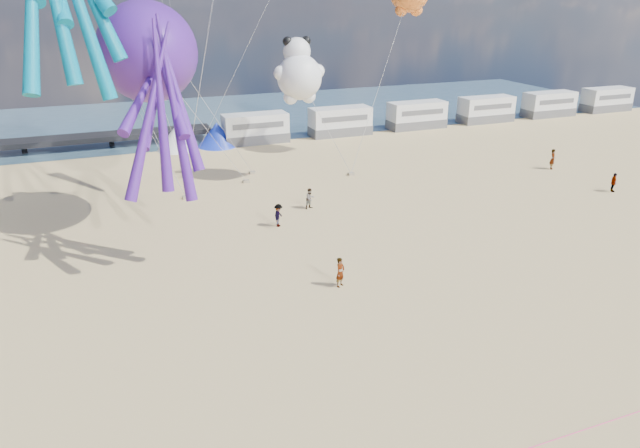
# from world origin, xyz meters

# --- Properties ---
(ground) EXTENTS (120.00, 120.00, 0.00)m
(ground) POSITION_xyz_m (0.00, 0.00, 0.00)
(ground) COLOR #DDBE7F
(ground) RESTS_ON ground
(water) EXTENTS (120.00, 120.00, 0.00)m
(water) POSITION_xyz_m (0.00, 55.00, 0.02)
(water) COLOR #375569
(water) RESTS_ON ground
(motorhome_0) EXTENTS (6.60, 2.50, 3.00)m
(motorhome_0) POSITION_xyz_m (6.00, 40.00, 1.50)
(motorhome_0) COLOR silver
(motorhome_0) RESTS_ON ground
(motorhome_1) EXTENTS (6.60, 2.50, 3.00)m
(motorhome_1) POSITION_xyz_m (15.50, 40.00, 1.50)
(motorhome_1) COLOR silver
(motorhome_1) RESTS_ON ground
(motorhome_2) EXTENTS (6.60, 2.50, 3.00)m
(motorhome_2) POSITION_xyz_m (25.00, 40.00, 1.50)
(motorhome_2) COLOR silver
(motorhome_2) RESTS_ON ground
(motorhome_3) EXTENTS (6.60, 2.50, 3.00)m
(motorhome_3) POSITION_xyz_m (34.50, 40.00, 1.50)
(motorhome_3) COLOR silver
(motorhome_3) RESTS_ON ground
(motorhome_4) EXTENTS (6.60, 2.50, 3.00)m
(motorhome_4) POSITION_xyz_m (44.00, 40.00, 1.50)
(motorhome_4) COLOR silver
(motorhome_4) RESTS_ON ground
(motorhome_5) EXTENTS (6.60, 2.50, 3.00)m
(motorhome_5) POSITION_xyz_m (53.50, 40.00, 1.50)
(motorhome_5) COLOR silver
(motorhome_5) RESTS_ON ground
(tent_white) EXTENTS (4.00, 4.00, 2.40)m
(tent_white) POSITION_xyz_m (-2.00, 40.00, 1.20)
(tent_white) COLOR white
(tent_white) RESTS_ON ground
(tent_blue) EXTENTS (4.00, 4.00, 2.40)m
(tent_blue) POSITION_xyz_m (2.00, 40.00, 1.20)
(tent_blue) COLOR #1933CC
(tent_blue) RESTS_ON ground
(standing_person) EXTENTS (0.71, 0.66, 1.63)m
(standing_person) POSITION_xyz_m (1.78, 8.01, 0.81)
(standing_person) COLOR tan
(standing_person) RESTS_ON ground
(beachgoer_1) EXTENTS (0.86, 0.71, 1.51)m
(beachgoer_1) POSITION_xyz_m (4.40, 19.59, 0.75)
(beachgoer_1) COLOR #7F6659
(beachgoer_1) RESTS_ON ground
(beachgoer_2) EXTENTS (0.92, 0.96, 1.55)m
(beachgoer_2) POSITION_xyz_m (1.28, 17.17, 0.78)
(beachgoer_2) COLOR #7F6659
(beachgoer_2) RESTS_ON ground
(beachgoer_3) EXTENTS (0.96, 1.12, 1.51)m
(beachgoer_3) POSITION_xyz_m (27.65, 14.52, 0.75)
(beachgoer_3) COLOR #7F6659
(beachgoer_3) RESTS_ON ground
(beachgoer_5) EXTENTS (1.41, 1.64, 1.78)m
(beachgoer_5) POSITION_xyz_m (27.70, 21.20, 0.89)
(beachgoer_5) COLOR #7F6659
(beachgoer_5) RESTS_ON ground
(sandbag_a) EXTENTS (0.50, 0.35, 0.22)m
(sandbag_a) POSITION_xyz_m (-3.59, 24.97, 0.11)
(sandbag_a) COLOR gray
(sandbag_a) RESTS_ON ground
(sandbag_b) EXTENTS (0.50, 0.35, 0.22)m
(sandbag_b) POSITION_xyz_m (1.64, 27.18, 0.11)
(sandbag_b) COLOR gray
(sandbag_b) RESTS_ON ground
(sandbag_c) EXTENTS (0.50, 0.35, 0.22)m
(sandbag_c) POSITION_xyz_m (10.47, 25.91, 0.11)
(sandbag_c) COLOR gray
(sandbag_c) RESTS_ON ground
(sandbag_d) EXTENTS (0.50, 0.35, 0.22)m
(sandbag_d) POSITION_xyz_m (2.75, 29.39, 0.11)
(sandbag_d) COLOR gray
(sandbag_d) RESTS_ON ground
(sandbag_e) EXTENTS (0.50, 0.35, 0.22)m
(sandbag_e) POSITION_xyz_m (-2.68, 30.44, 0.11)
(sandbag_e) COLOR gray
(sandbag_e) RESTS_ON ground
(kite_octopus_purple) EXTENTS (6.59, 11.66, 12.57)m
(kite_octopus_purple) POSITION_xyz_m (-5.65, 20.53, 11.10)
(kite_octopus_purple) COLOR #4A1B89
(kite_panda) EXTENTS (4.78, 4.57, 5.97)m
(kite_panda) POSITION_xyz_m (6.00, 26.12, 8.36)
(kite_panda) COLOR white
(windsock_mid) EXTENTS (3.03, 6.07, 6.10)m
(windsock_mid) POSITION_xyz_m (-3.44, 27.12, 10.49)
(windsock_mid) COLOR red
(windsock_right) EXTENTS (1.95, 4.74, 4.66)m
(windsock_right) POSITION_xyz_m (-5.91, 22.40, 12.31)
(windsock_right) COLOR red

